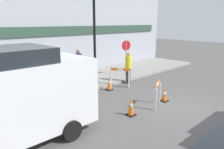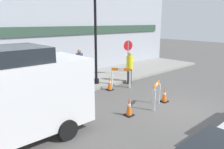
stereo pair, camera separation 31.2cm
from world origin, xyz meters
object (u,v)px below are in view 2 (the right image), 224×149
object	(u,v)px
stop_sign	(128,52)
person_worker	(130,67)
person_pedestrian	(80,66)
streetlamp_post	(95,23)

from	to	relation	value
stop_sign	person_worker	world-z (taller)	stop_sign
stop_sign	person_pedestrian	distance (m)	3.31
streetlamp_post	person_pedestrian	bearing A→B (deg)	144.73
person_worker	person_pedestrian	distance (m)	2.67
streetlamp_post	person_worker	bearing A→B (deg)	-28.30
stop_sign	person_pedestrian	xyz separation A→B (m)	(-3.27, 0.29, -0.43)
streetlamp_post	person_worker	xyz separation A→B (m)	(1.61, -0.87, -2.30)
person_worker	streetlamp_post	bearing A→B (deg)	-61.77
streetlamp_post	person_worker	size ratio (longest dim) A/B	2.77
stop_sign	person_worker	distance (m)	1.57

